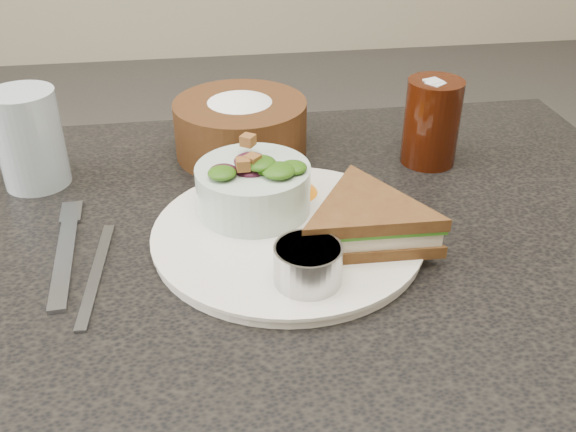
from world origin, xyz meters
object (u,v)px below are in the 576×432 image
at_px(cola_glass, 432,118).
at_px(salad_bowl, 253,181).
at_px(sandwich, 366,222).
at_px(bread_basket, 240,119).
at_px(dressing_ramekin, 308,265).
at_px(water_glass, 30,139).
at_px(dinner_plate, 288,235).

bearing_deg(cola_glass, salad_bowl, -155.41).
bearing_deg(cola_glass, sandwich, -125.09).
bearing_deg(bread_basket, cola_glass, -14.20).
relative_size(dressing_ramekin, bread_basket, 0.37).
bearing_deg(water_glass, bread_basket, 10.44).
height_order(sandwich, water_glass, water_glass).
bearing_deg(dressing_ramekin, cola_glass, 50.67).
relative_size(cola_glass, water_glass, 1.03).
relative_size(sandwich, salad_bowl, 1.34).
relative_size(salad_bowl, cola_glass, 1.03).
height_order(dinner_plate, salad_bowl, salad_bowl).
height_order(bread_basket, cola_glass, cola_glass).
distance_m(sandwich, cola_glass, 0.23).
bearing_deg(cola_glass, dressing_ramekin, -129.33).
height_order(sandwich, dressing_ramekin, sandwich).
xyz_separation_m(dinner_plate, water_glass, (-0.29, 0.17, 0.05)).
distance_m(salad_bowl, bread_basket, 0.17).
bearing_deg(dressing_ramekin, bread_basket, 96.74).
xyz_separation_m(dinner_plate, bread_basket, (-0.03, 0.22, 0.04)).
bearing_deg(bread_basket, water_glass, -169.56).
bearing_deg(sandwich, salad_bowl, 145.45).
distance_m(salad_bowl, water_glass, 0.29).
bearing_deg(dressing_ramekin, dinner_plate, 93.43).
bearing_deg(dressing_ramekin, water_glass, 138.18).
distance_m(dinner_plate, cola_glass, 0.27).
xyz_separation_m(salad_bowl, bread_basket, (0.00, 0.17, 0.00)).
height_order(dinner_plate, sandwich, sandwich).
bearing_deg(salad_bowl, dinner_plate, -56.67).
height_order(bread_basket, water_glass, water_glass).
bearing_deg(dinner_plate, cola_glass, 37.09).
bearing_deg(bread_basket, dressing_ramekin, -83.26).
distance_m(dinner_plate, dressing_ramekin, 0.09).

